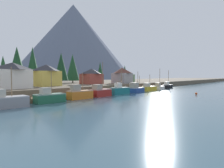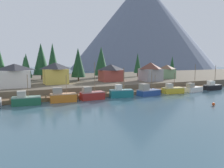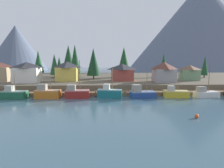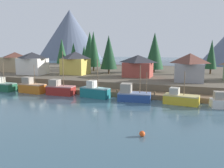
{
  "view_description": "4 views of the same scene",
  "coord_description": "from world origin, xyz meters",
  "px_view_note": "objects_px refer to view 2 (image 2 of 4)",
  "views": [
    {
      "loc": [
        -47.22,
        -38.93,
        5.88
      ],
      "look_at": [
        -0.37,
        1.45,
        3.08
      ],
      "focal_mm": 31.01,
      "sensor_mm": 36.0,
      "label": 1
    },
    {
      "loc": [
        -27.89,
        -56.45,
        10.78
      ],
      "look_at": [
        -0.63,
        3.64,
        3.1
      ],
      "focal_mm": 36.36,
      "sensor_mm": 36.0,
      "label": 2
    },
    {
      "loc": [
        -1.73,
        -50.18,
        9.55
      ],
      "look_at": [
        0.49,
        1.51,
        3.16
      ],
      "focal_mm": 30.31,
      "sensor_mm": 36.0,
      "label": 3
    },
    {
      "loc": [
        19.02,
        -46.05,
        10.36
      ],
      "look_at": [
        1.57,
        3.87,
        2.15
      ],
      "focal_mm": 37.33,
      "sensor_mm": 36.0,
      "label": 4
    }
  ],
  "objects_px": {
    "fishing_boat_blue": "(148,91)",
    "conifer_centre": "(26,66)",
    "fishing_boat_yellow": "(172,90)",
    "conifer_near_left": "(172,65)",
    "house_red": "(111,73)",
    "conifer_near_right": "(101,61)",
    "conifer_mid_right": "(41,59)",
    "conifer_back_left": "(53,60)",
    "conifer_far_right": "(78,62)",
    "channel_buoy": "(213,104)",
    "house_yellow": "(55,73)",
    "fishing_boat_green": "(26,100)",
    "fishing_boat_white": "(193,89)",
    "house_white": "(15,75)",
    "conifer_mid_left": "(25,66)",
    "fishing_boat_black": "(212,86)",
    "fishing_boat_orange": "(63,97)",
    "fishing_boat_teal": "(121,93)",
    "conifer_back_right": "(138,63)",
    "conifer_far_left": "(0,62)",
    "fishing_boat_red": "(92,95)",
    "house_green": "(167,71)",
    "house_grey": "(150,71)"
  },
  "relations": [
    {
      "from": "fishing_boat_blue",
      "to": "house_red",
      "type": "height_order",
      "value": "house_red"
    },
    {
      "from": "house_red",
      "to": "conifer_near_right",
      "type": "relative_size",
      "value": 0.61
    },
    {
      "from": "fishing_boat_white",
      "to": "conifer_far_left",
      "type": "height_order",
      "value": "conifer_far_left"
    },
    {
      "from": "conifer_near_left",
      "to": "conifer_far_right",
      "type": "bearing_deg",
      "value": -173.24
    },
    {
      "from": "conifer_mid_left",
      "to": "house_yellow",
      "type": "bearing_deg",
      "value": -70.53
    },
    {
      "from": "conifer_mid_right",
      "to": "conifer_back_left",
      "type": "height_order",
      "value": "conifer_mid_right"
    },
    {
      "from": "conifer_near_right",
      "to": "conifer_far_right",
      "type": "height_order",
      "value": "conifer_near_right"
    },
    {
      "from": "fishing_boat_green",
      "to": "fishing_boat_white",
      "type": "distance_m",
      "value": 49.85
    },
    {
      "from": "fishing_boat_black",
      "to": "house_white",
      "type": "xyz_separation_m",
      "value": [
        -60.86,
        13.36,
        4.77
      ]
    },
    {
      "from": "fishing_boat_blue",
      "to": "conifer_centre",
      "type": "xyz_separation_m",
      "value": [
        -30.34,
        31.96,
        6.8
      ]
    },
    {
      "from": "fishing_boat_teal",
      "to": "fishing_boat_black",
      "type": "bearing_deg",
      "value": 9.98
    },
    {
      "from": "fishing_boat_blue",
      "to": "conifer_centre",
      "type": "relative_size",
      "value": 0.72
    },
    {
      "from": "fishing_boat_black",
      "to": "fishing_boat_orange",
      "type": "bearing_deg",
      "value": 179.46
    },
    {
      "from": "fishing_boat_blue",
      "to": "fishing_boat_yellow",
      "type": "relative_size",
      "value": 1.09
    },
    {
      "from": "house_yellow",
      "to": "conifer_back_left",
      "type": "distance_m",
      "value": 11.73
    },
    {
      "from": "fishing_boat_teal",
      "to": "channel_buoy",
      "type": "relative_size",
      "value": 11.49
    },
    {
      "from": "conifer_near_right",
      "to": "conifer_back_left",
      "type": "bearing_deg",
      "value": -170.57
    },
    {
      "from": "house_red",
      "to": "house_white",
      "type": "bearing_deg",
      "value": -172.1
    },
    {
      "from": "conifer_far_left",
      "to": "fishing_boat_green",
      "type": "bearing_deg",
      "value": -80.77
    },
    {
      "from": "fishing_boat_teal",
      "to": "conifer_back_left",
      "type": "bearing_deg",
      "value": 123.33
    },
    {
      "from": "fishing_boat_white",
      "to": "house_white",
      "type": "xyz_separation_m",
      "value": [
        -51.66,
        14.06,
        4.88
      ]
    },
    {
      "from": "fishing_boat_orange",
      "to": "house_yellow",
      "type": "height_order",
      "value": "house_yellow"
    },
    {
      "from": "house_red",
      "to": "conifer_near_right",
      "type": "bearing_deg",
      "value": 81.73
    },
    {
      "from": "house_yellow",
      "to": "conifer_centre",
      "type": "relative_size",
      "value": 0.76
    },
    {
      "from": "house_yellow",
      "to": "conifer_back_left",
      "type": "relative_size",
      "value": 0.55
    },
    {
      "from": "fishing_boat_orange",
      "to": "conifer_near_right",
      "type": "height_order",
      "value": "conifer_near_right"
    },
    {
      "from": "fishing_boat_blue",
      "to": "house_grey",
      "type": "bearing_deg",
      "value": 47.61
    },
    {
      "from": "conifer_back_left",
      "to": "fishing_boat_blue",
      "type": "bearing_deg",
      "value": -54.17
    },
    {
      "from": "house_red",
      "to": "house_yellow",
      "type": "bearing_deg",
      "value": 179.39
    },
    {
      "from": "fishing_boat_red",
      "to": "conifer_centre",
      "type": "xyz_separation_m",
      "value": [
        -13.5,
        31.45,
        6.73
      ]
    },
    {
      "from": "fishing_boat_black",
      "to": "conifer_centre",
      "type": "relative_size",
      "value": 0.83
    },
    {
      "from": "conifer_near_right",
      "to": "fishing_boat_blue",
      "type": "bearing_deg",
      "value": -87.98
    },
    {
      "from": "house_white",
      "to": "house_yellow",
      "type": "relative_size",
      "value": 1.1
    },
    {
      "from": "fishing_boat_green",
      "to": "conifer_centre",
      "type": "bearing_deg",
      "value": 90.53
    },
    {
      "from": "house_grey",
      "to": "channel_buoy",
      "type": "distance_m",
      "value": 32.73
    },
    {
      "from": "conifer_far_right",
      "to": "channel_buoy",
      "type": "distance_m",
      "value": 46.75
    },
    {
      "from": "fishing_boat_teal",
      "to": "fishing_boat_orange",
      "type": "bearing_deg",
      "value": -170.89
    },
    {
      "from": "fishing_boat_black",
      "to": "house_grey",
      "type": "xyz_separation_m",
      "value": [
        -16.07,
        13.13,
        4.79
      ]
    },
    {
      "from": "fishing_boat_white",
      "to": "house_white",
      "type": "distance_m",
      "value": 53.76
    },
    {
      "from": "conifer_back_right",
      "to": "conifer_far_left",
      "type": "relative_size",
      "value": 0.9
    },
    {
      "from": "fishing_boat_green",
      "to": "fishing_boat_orange",
      "type": "height_order",
      "value": "fishing_boat_green"
    },
    {
      "from": "fishing_boat_green",
      "to": "conifer_centre",
      "type": "relative_size",
      "value": 0.71
    },
    {
      "from": "fishing_boat_green",
      "to": "house_yellow",
      "type": "bearing_deg",
      "value": 65.83
    },
    {
      "from": "fishing_boat_yellow",
      "to": "conifer_near_left",
      "type": "bearing_deg",
      "value": 58.03
    },
    {
      "from": "fishing_boat_green",
      "to": "fishing_boat_blue",
      "type": "relative_size",
      "value": 0.98
    },
    {
      "from": "house_green",
      "to": "conifer_back_left",
      "type": "bearing_deg",
      "value": 165.82
    },
    {
      "from": "conifer_mid_left",
      "to": "conifer_back_right",
      "type": "relative_size",
      "value": 0.85
    },
    {
      "from": "fishing_boat_orange",
      "to": "fishing_boat_yellow",
      "type": "relative_size",
      "value": 1.0
    },
    {
      "from": "fishing_boat_green",
      "to": "fishing_boat_orange",
      "type": "xyz_separation_m",
      "value": [
        8.4,
        0.12,
        0.15
      ]
    },
    {
      "from": "house_red",
      "to": "conifer_far_right",
      "type": "distance_m",
      "value": 12.09
    }
  ]
}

